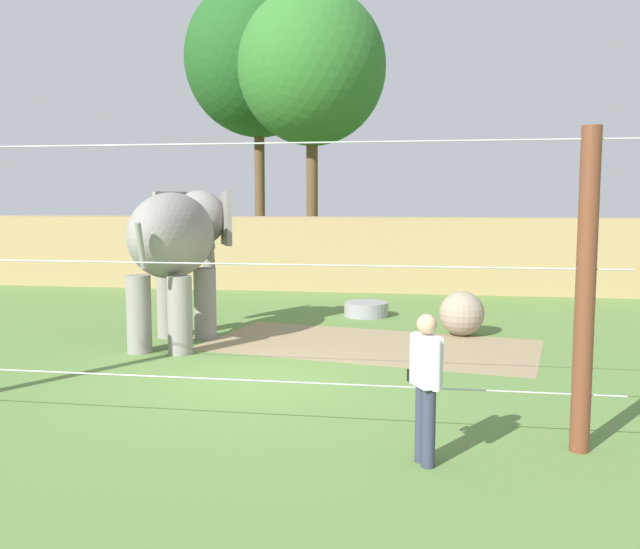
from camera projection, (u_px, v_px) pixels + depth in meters
The scene contains 10 objects.
ground_plane at pixel (256, 381), 11.22m from camera, with size 120.00×120.00×0.00m, color #5B7F3D.
dirt_patch at pixel (371, 345), 13.96m from camera, with size 6.49×3.29×0.01m, color #937F5B.
embankment_wall at pixel (347, 253), 22.58m from camera, with size 36.00×1.80×2.32m, color tan.
elephant at pixel (178, 242), 14.07m from camera, with size 1.76×4.18×3.09m.
enrichment_ball at pixel (462, 313), 14.88m from camera, with size 0.96×0.96×0.96m, color gray.
cable_fence at pixel (204, 284), 8.60m from camera, with size 9.97×0.22×3.71m.
zookeeper at pixel (426, 382), 7.58m from camera, with size 0.40×0.55×1.67m.
water_tub at pixel (366, 309), 17.39m from camera, with size 1.10×1.10×0.35m.
tree_far_left at pixel (312, 68), 26.45m from camera, with size 5.61×5.61×10.82m.
tree_left_of_centre at pixel (259, 59), 29.71m from camera, with size 6.27×6.27×12.13m.
Camera 1 is at (2.79, -10.66, 2.89)m, focal length 39.28 mm.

